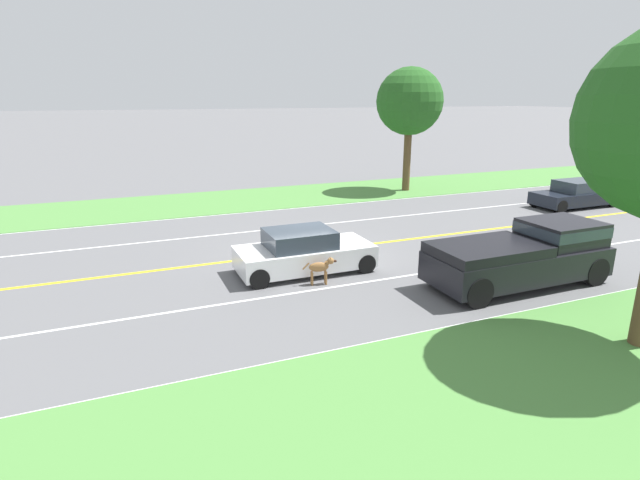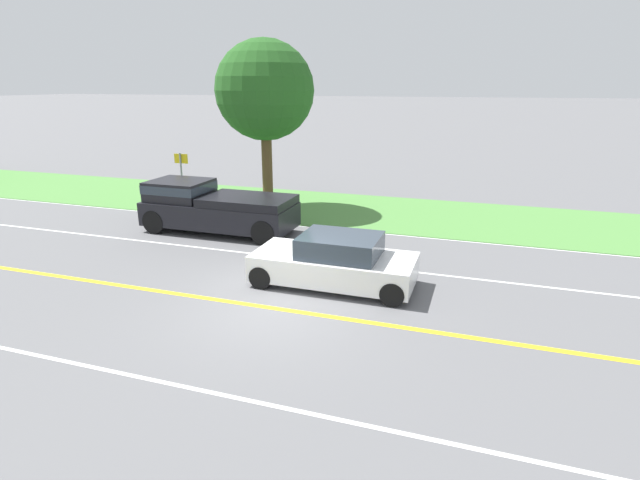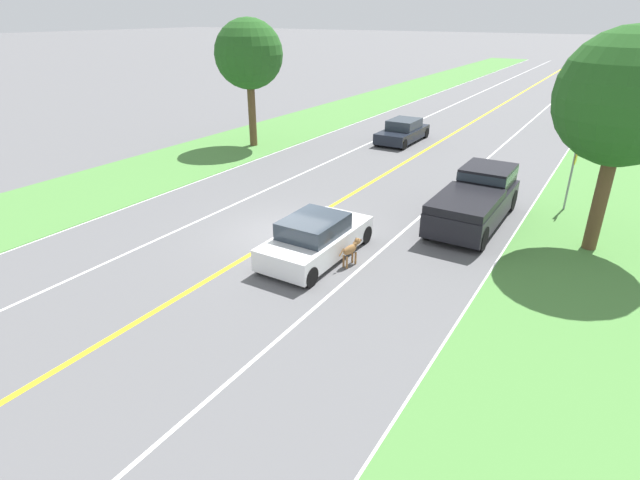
{
  "view_description": "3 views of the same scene",
  "coord_description": "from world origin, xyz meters",
  "px_view_note": "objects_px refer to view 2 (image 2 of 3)",
  "views": [
    {
      "loc": [
        15.98,
        -6.23,
        5.41
      ],
      "look_at": [
        2.39,
        -0.61,
        1.14
      ],
      "focal_mm": 28.0,
      "sensor_mm": 36.0,
      "label": 1
    },
    {
      "loc": [
        -10.02,
        -4.54,
        5.17
      ],
      "look_at": [
        1.96,
        -0.53,
        1.19
      ],
      "focal_mm": 28.0,
      "sensor_mm": 36.0,
      "label": 2
    },
    {
      "loc": [
        9.56,
        -13.18,
        7.18
      ],
      "look_at": [
        2.3,
        -1.37,
        0.84
      ],
      "focal_mm": 28.0,
      "sensor_mm": 36.0,
      "label": 3
    }
  ],
  "objects_px": {
    "ego_car": "(335,262)",
    "dog": "(344,251)",
    "roadside_tree_right_near": "(265,91)",
    "pickup_truck": "(213,206)",
    "street_sign": "(182,173)"
  },
  "relations": [
    {
      "from": "ego_car",
      "to": "dog",
      "type": "bearing_deg",
      "value": 4.54
    },
    {
      "from": "roadside_tree_right_near",
      "to": "pickup_truck",
      "type": "bearing_deg",
      "value": 174.54
    },
    {
      "from": "dog",
      "to": "roadside_tree_right_near",
      "type": "distance_m",
      "value": 9.17
    },
    {
      "from": "roadside_tree_right_near",
      "to": "ego_car",
      "type": "bearing_deg",
      "value": -144.54
    },
    {
      "from": "ego_car",
      "to": "roadside_tree_right_near",
      "type": "distance_m",
      "value": 10.05
    },
    {
      "from": "pickup_truck",
      "to": "street_sign",
      "type": "height_order",
      "value": "street_sign"
    },
    {
      "from": "street_sign",
      "to": "pickup_truck",
      "type": "bearing_deg",
      "value": -131.92
    },
    {
      "from": "ego_car",
      "to": "dog",
      "type": "distance_m",
      "value": 1.24
    },
    {
      "from": "street_sign",
      "to": "ego_car",
      "type": "bearing_deg",
      "value": -125.44
    },
    {
      "from": "ego_car",
      "to": "dog",
      "type": "relative_size",
      "value": 4.15
    },
    {
      "from": "dog",
      "to": "street_sign",
      "type": "distance_m",
      "value": 10.02
    },
    {
      "from": "dog",
      "to": "roadside_tree_right_near",
      "type": "bearing_deg",
      "value": 52.25
    },
    {
      "from": "dog",
      "to": "street_sign",
      "type": "xyz_separation_m",
      "value": [
        4.99,
        8.64,
        0.97
      ]
    },
    {
      "from": "dog",
      "to": "roadside_tree_right_near",
      "type": "relative_size",
      "value": 0.15
    },
    {
      "from": "ego_car",
      "to": "street_sign",
      "type": "bearing_deg",
      "value": 54.56
    }
  ]
}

